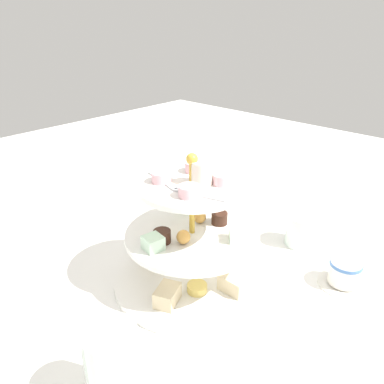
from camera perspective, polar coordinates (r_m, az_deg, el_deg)
ground_plane at (r=0.75m, az=0.00°, el=-13.00°), size 2.40×2.40×0.00m
tiered_serving_stand at (r=0.70m, az=0.03°, el=-7.76°), size 0.29×0.29×0.25m
water_glass_tall_right at (r=0.53m, az=-11.73°, el=-24.33°), size 0.07×0.07×0.12m
water_glass_short_left at (r=0.86m, az=15.94°, el=-5.45°), size 0.06×0.06×0.07m
teacup_with_saucer at (r=0.77m, az=21.80°, el=-11.27°), size 0.09×0.09×0.05m
butter_knife_left at (r=0.86m, az=-21.68°, el=-9.33°), size 0.09×0.16×0.00m
water_glass_mid_back at (r=0.92m, az=1.14°, el=-1.25°), size 0.06×0.06×0.10m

